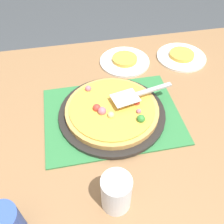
{
  "coord_description": "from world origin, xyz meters",
  "views": [
    {
      "loc": [
        -0.12,
        -0.61,
        1.44
      ],
      "look_at": [
        0.0,
        0.0,
        0.77
      ],
      "focal_mm": 41.17,
      "sensor_mm": 36.0,
      "label": 1
    }
  ],
  "objects": [
    {
      "name": "served_slice_right",
      "position": [
        0.12,
        0.3,
        0.77
      ],
      "size": [
        0.11,
        0.11,
        0.02
      ],
      "primitive_type": "cylinder",
      "color": "gold",
      "rests_on": "plate_far_right"
    },
    {
      "name": "pizza_server",
      "position": [
        0.1,
        0.02,
        0.82
      ],
      "size": [
        0.23,
        0.09,
        0.01
      ],
      "color": "silver",
      "rests_on": "pizza"
    },
    {
      "name": "cup_corner",
      "position": [
        -0.05,
        -0.32,
        0.81
      ],
      "size": [
        0.08,
        0.08,
        0.12
      ],
      "primitive_type": "cylinder",
      "color": "white",
      "rests_on": "dining_table"
    },
    {
      "name": "ground_plane",
      "position": [
        0.0,
        0.0,
        0.0
      ],
      "size": [
        8.0,
        8.0,
        0.0
      ],
      "primitive_type": "plane",
      "color": "#3D4247"
    },
    {
      "name": "placemat",
      "position": [
        0.0,
        0.0,
        0.75
      ],
      "size": [
        0.48,
        0.36,
        0.01
      ],
      "primitive_type": "cube",
      "color": "#2D753D",
      "rests_on": "dining_table"
    },
    {
      "name": "pizza_pan",
      "position": [
        0.0,
        0.0,
        0.76
      ],
      "size": [
        0.38,
        0.38,
        0.01
      ],
      "primitive_type": "cylinder",
      "color": "black",
      "rests_on": "placemat"
    },
    {
      "name": "plate_far_right",
      "position": [
        0.12,
        0.3,
        0.76
      ],
      "size": [
        0.22,
        0.22,
        0.01
      ],
      "primitive_type": "cylinder",
      "color": "white",
      "rests_on": "dining_table"
    },
    {
      "name": "dining_table",
      "position": [
        0.0,
        0.0,
        0.64
      ],
      "size": [
        1.4,
        1.0,
        0.75
      ],
      "color": "olive",
      "rests_on": "ground_plane"
    },
    {
      "name": "pizza",
      "position": [
        0.0,
        -0.0,
        0.78
      ],
      "size": [
        0.33,
        0.33,
        0.05
      ],
      "color": "tan",
      "rests_on": "pizza_pan"
    },
    {
      "name": "served_slice_left",
      "position": [
        0.38,
        0.29,
        0.77
      ],
      "size": [
        0.11,
        0.11,
        0.02
      ],
      "primitive_type": "cylinder",
      "color": "gold",
      "rests_on": "plate_near_left"
    },
    {
      "name": "plate_near_left",
      "position": [
        0.38,
        0.29,
        0.76
      ],
      "size": [
        0.22,
        0.22,
        0.01
      ],
      "primitive_type": "cylinder",
      "color": "white",
      "rests_on": "dining_table"
    }
  ]
}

